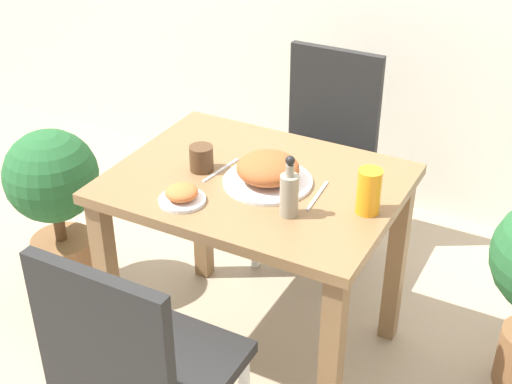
% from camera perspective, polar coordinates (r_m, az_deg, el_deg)
% --- Properties ---
extents(ground_plane, '(16.00, 16.00, 0.00)m').
position_cam_1_polar(ground_plane, '(2.73, 0.00, -12.32)').
color(ground_plane, tan).
extents(dining_table, '(0.92, 0.71, 0.73)m').
position_cam_1_polar(dining_table, '(2.36, 0.00, -1.60)').
color(dining_table, olive).
rests_on(dining_table, ground_plane).
extents(chair_near, '(0.42, 0.42, 0.90)m').
position_cam_1_polar(chair_near, '(1.96, -9.54, -13.74)').
color(chair_near, black).
rests_on(chair_near, ground_plane).
extents(chair_far, '(0.42, 0.42, 0.90)m').
position_cam_1_polar(chair_far, '(2.99, 5.28, 3.63)').
color(chair_far, black).
rests_on(chair_far, ground_plane).
extents(food_plate, '(0.29, 0.29, 0.10)m').
position_cam_1_polar(food_plate, '(2.25, 0.95, 1.68)').
color(food_plate, white).
rests_on(food_plate, dining_table).
extents(side_plate, '(0.14, 0.14, 0.06)m').
position_cam_1_polar(side_plate, '(2.18, -5.95, -0.25)').
color(side_plate, white).
rests_on(side_plate, dining_table).
extents(drink_cup, '(0.08, 0.08, 0.08)m').
position_cam_1_polar(drink_cup, '(2.34, -4.39, 2.71)').
color(drink_cup, '#4C331E').
rests_on(drink_cup, dining_table).
extents(juice_glass, '(0.07, 0.07, 0.14)m').
position_cam_1_polar(juice_glass, '(2.12, 9.02, 0.05)').
color(juice_glass, orange).
rests_on(juice_glass, dining_table).
extents(sauce_bottle, '(0.06, 0.06, 0.20)m').
position_cam_1_polar(sauce_bottle, '(2.08, 2.68, -0.05)').
color(sauce_bottle, gray).
rests_on(sauce_bottle, dining_table).
extents(fork_utensil, '(0.03, 0.18, 0.00)m').
position_cam_1_polar(fork_utensil, '(2.35, -2.83, 1.76)').
color(fork_utensil, silver).
rests_on(fork_utensil, dining_table).
extents(spoon_utensil, '(0.02, 0.18, 0.00)m').
position_cam_1_polar(spoon_utensil, '(2.21, 4.95, -0.29)').
color(spoon_utensil, silver).
rests_on(spoon_utensil, dining_table).
extents(potted_plant_left, '(0.36, 0.36, 0.71)m').
position_cam_1_polar(potted_plant_left, '(2.87, -15.79, -0.49)').
color(potted_plant_left, brown).
rests_on(potted_plant_left, ground_plane).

